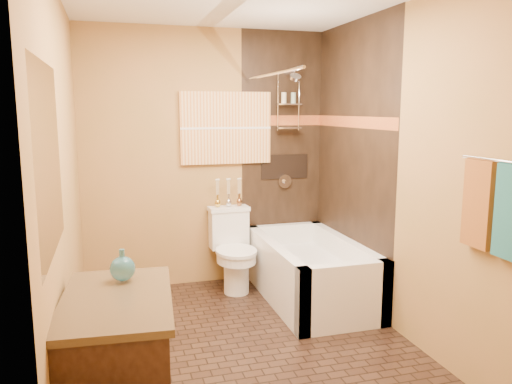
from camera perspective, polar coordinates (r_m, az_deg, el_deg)
name	(u,v)px	position (r m, az deg, el deg)	size (l,w,h in m)	color
floor	(248,347)	(3.85, -0.92, -17.26)	(3.00, 3.00, 0.00)	black
wall_left	(64,187)	(3.37, -21.07, 0.58)	(0.02, 3.00, 2.50)	#AD7543
wall_right	(399,173)	(3.96, 16.01, 2.09)	(0.02, 3.00, 2.50)	#AD7543
wall_back	(207,159)	(4.93, -5.60, 3.79)	(2.40, 0.02, 2.50)	#AD7543
wall_front	(344,227)	(2.09, 10.00, -4.02)	(2.40, 0.02, 2.50)	#AD7543
alcove_tile_back	(282,157)	(5.12, 3.00, 4.03)	(0.85, 0.01, 2.50)	black
alcove_tile_right	(352,163)	(4.60, 10.92, 3.26)	(0.01, 1.50, 2.50)	black
mosaic_band_back	(283,120)	(5.09, 3.07, 8.17)	(0.85, 0.01, 0.10)	#99331B
mosaic_band_right	(352,122)	(4.58, 10.95, 7.87)	(0.01, 1.50, 0.10)	#99331B
alcove_niche	(284,167)	(5.13, 3.27, 2.91)	(0.50, 0.01, 0.25)	black
shower_fixtures	(288,116)	(5.00, 3.73, 8.67)	(0.24, 0.33, 1.16)	silver
curtain_rod	(270,74)	(4.29, 1.57, 13.29)	(0.03, 0.03, 1.55)	silver
towel_bar	(497,161)	(3.08, 25.84, 3.25)	(0.02, 0.02, 0.55)	silver
towel_teal	(512,213)	(3.03, 27.25, -2.12)	(0.05, 0.22, 0.52)	#1B5B5A
towel_rust	(479,204)	(3.22, 24.09, -1.26)	(0.05, 0.22, 0.52)	brown
sunset_painting	(226,128)	(4.92, -3.45, 7.31)	(0.90, 0.04, 0.70)	orange
vanity_mirror	(49,159)	(2.53, -22.59, 3.47)	(0.01, 1.00, 0.90)	white
bathtub	(310,276)	(4.67, 6.21, -9.51)	(0.80, 1.50, 0.55)	white
toilet	(233,249)	(4.85, -2.63, -6.56)	(0.40, 0.59, 0.78)	white
vanity	(118,369)	(2.84, -15.51, -18.94)	(0.62, 0.94, 0.79)	black
teal_bottle	(122,265)	(2.87, -15.02, -8.09)	(0.14, 0.14, 0.22)	#286C79
bud_vases	(229,192)	(4.90, -3.16, 0.02)	(0.28, 0.06, 0.27)	gold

